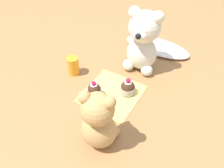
% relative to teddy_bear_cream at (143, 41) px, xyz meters
% --- Properties ---
extents(ground_plane, '(4.00, 4.00, 0.00)m').
position_rel_teddy_bear_cream_xyz_m(ground_plane, '(-0.02, -0.21, -0.14)').
color(ground_plane, '#9E7042').
extents(knitted_placemat, '(0.22, 0.22, 0.01)m').
position_rel_teddy_bear_cream_xyz_m(knitted_placemat, '(-0.02, -0.21, -0.14)').
color(knitted_placemat, '#E0D166').
rests_on(knitted_placemat, ground_plane).
extents(tulle_cloth, '(0.33, 0.15, 0.03)m').
position_rel_teddy_bear_cream_xyz_m(tulle_cloth, '(0.01, 0.17, -0.12)').
color(tulle_cloth, silver).
rests_on(tulle_cloth, ground_plane).
extents(teddy_bear_cream, '(0.14, 0.15, 0.28)m').
position_rel_teddy_bear_cream_xyz_m(teddy_bear_cream, '(0.00, 0.00, 0.00)').
color(teddy_bear_cream, silver).
rests_on(teddy_bear_cream, ground_plane).
extents(teddy_bear_tan, '(0.14, 0.13, 0.23)m').
position_rel_teddy_bear_cream_xyz_m(teddy_bear_tan, '(0.05, -0.41, -0.03)').
color(teddy_bear_tan, tan).
rests_on(teddy_bear_tan, ground_plane).
extents(cupcake_near_cream_bear, '(0.06, 0.06, 0.07)m').
position_rel_teddy_bear_cream_xyz_m(cupcake_near_cream_bear, '(0.03, -0.17, -0.11)').
color(cupcake_near_cream_bear, '#B2ADA3').
rests_on(cupcake_near_cream_bear, knitted_placemat).
extents(saucer_plate, '(0.08, 0.08, 0.01)m').
position_rel_teddy_bear_cream_xyz_m(saucer_plate, '(-0.07, -0.26, -0.13)').
color(saucer_plate, silver).
rests_on(saucer_plate, knitted_placemat).
extents(cupcake_near_tan_bear, '(0.05, 0.05, 0.07)m').
position_rel_teddy_bear_cream_xyz_m(cupcake_near_tan_bear, '(-0.07, -0.26, -0.10)').
color(cupcake_near_tan_bear, '#B2ADA3').
rests_on(cupcake_near_tan_bear, saucer_plate).
extents(juice_glass, '(0.05, 0.05, 0.08)m').
position_rel_teddy_bear_cream_xyz_m(juice_glass, '(-0.23, -0.19, -0.10)').
color(juice_glass, orange).
rests_on(juice_glass, ground_plane).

